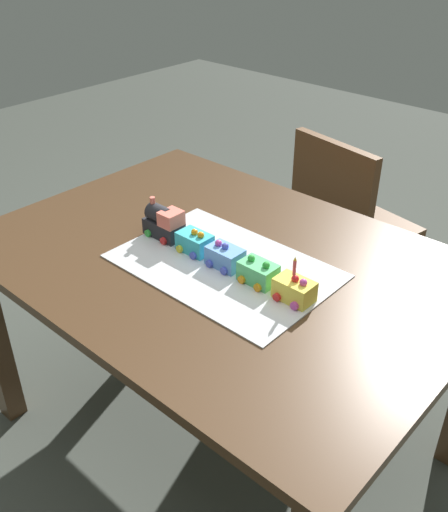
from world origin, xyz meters
TOP-DOWN VIEW (x-y plane):
  - ground_plane at (0.00, 0.00)m, footprint 8.00×8.00m
  - dining_table at (0.00, 0.00)m, footprint 1.40×1.00m
  - chair at (-0.07, 0.83)m, footprint 0.47×0.47m
  - cake_board at (0.04, -0.03)m, footprint 0.60×0.40m
  - cake_locomotive at (-0.20, -0.03)m, footprint 0.14×0.08m
  - cake_car_flatbed_turquoise at (-0.07, -0.03)m, footprint 0.10×0.08m
  - cake_car_caboose_sky_blue at (0.04, -0.03)m, footprint 0.10×0.08m
  - cake_car_tanker_mint_green at (0.16, -0.03)m, footprint 0.10×0.08m
  - cake_car_hopper_lemon at (0.28, -0.03)m, footprint 0.10×0.08m
  - birthday_candle at (0.28, -0.03)m, footprint 0.01×0.01m

SIDE VIEW (x-z plane):
  - ground_plane at x=0.00m, z-range 0.00..0.00m
  - chair at x=-0.07m, z-range 0.04..0.90m
  - dining_table at x=0.00m, z-range 0.26..1.00m
  - cake_board at x=0.04m, z-range 0.74..0.74m
  - cake_car_flatbed_turquoise at x=-0.07m, z-range 0.74..0.81m
  - cake_car_caboose_sky_blue at x=0.04m, z-range 0.74..0.81m
  - cake_car_tanker_mint_green at x=0.16m, z-range 0.74..0.81m
  - cake_car_hopper_lemon at x=0.28m, z-range 0.74..0.81m
  - cake_locomotive at x=-0.20m, z-range 0.73..0.85m
  - birthday_candle at x=0.28m, z-range 0.81..0.87m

